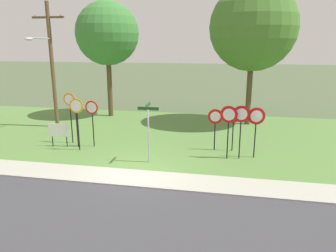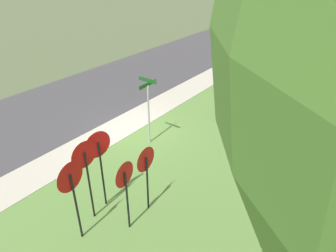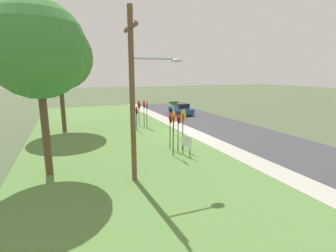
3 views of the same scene
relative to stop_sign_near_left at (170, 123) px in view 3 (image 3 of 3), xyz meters
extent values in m
plane|color=#4C5B3D|center=(3.11, -2.72, -1.82)|extent=(160.00, 160.00, 0.00)
cube|color=#3D3D42|center=(3.11, -7.52, -1.82)|extent=(44.00, 6.40, 0.01)
cube|color=#ADAA9E|center=(3.11, -3.52, -1.79)|extent=(44.00, 1.60, 0.06)
cube|color=#567F3D|center=(3.11, 3.28, -1.80)|extent=(44.00, 12.00, 0.04)
cylinder|color=black|center=(0.00, 0.03, -0.70)|extent=(0.06, 0.06, 2.17)
cylinder|color=red|center=(0.00, -0.01, 0.33)|extent=(0.69, 0.04, 0.69)
cylinder|color=white|center=(0.00, -0.03, 0.33)|extent=(0.54, 0.02, 0.54)
cylinder|color=black|center=(-0.48, -0.68, -0.60)|extent=(0.06, 0.06, 2.37)
cylinder|color=gold|center=(-0.48, -0.72, 0.53)|extent=(0.73, 0.03, 0.73)
cylinder|color=white|center=(-0.48, -0.74, 0.53)|extent=(0.57, 0.01, 0.57)
cylinder|color=black|center=(-1.42, 0.40, -0.54)|extent=(0.06, 0.06, 2.48)
cylinder|color=orange|center=(-1.42, 0.36, 0.65)|extent=(0.69, 0.11, 0.70)
cylinder|color=white|center=(-1.42, 0.34, 0.65)|extent=(0.54, 0.08, 0.54)
cylinder|color=black|center=(-0.79, -0.20, -0.68)|extent=(0.06, 0.06, 2.20)
cylinder|color=red|center=(-0.79, -0.24, 0.38)|extent=(0.62, 0.03, 0.62)
cylinder|color=white|center=(-0.79, -0.26, 0.38)|extent=(0.48, 0.01, 0.48)
cylinder|color=black|center=(6.96, -0.50, -0.67)|extent=(0.06, 0.06, 2.23)
cone|color=red|center=(6.96, -0.54, 0.36)|extent=(0.80, 0.16, 0.81)
cone|color=silver|center=(6.96, -0.56, 0.36)|extent=(0.55, 0.10, 0.55)
cylinder|color=black|center=(7.52, -0.39, -0.66)|extent=(0.06, 0.06, 2.24)
cone|color=red|center=(7.52, -0.43, 0.38)|extent=(0.79, 0.06, 0.79)
cone|color=white|center=(7.52, -0.45, 0.38)|extent=(0.54, 0.04, 0.54)
cylinder|color=black|center=(6.30, 0.65, -0.86)|extent=(0.06, 0.06, 1.84)
cone|color=red|center=(6.30, 0.61, -0.01)|extent=(0.75, 0.05, 0.75)
cone|color=white|center=(6.30, 0.59, -0.01)|extent=(0.51, 0.03, 0.51)
cylinder|color=black|center=(7.20, 0.71, -0.83)|extent=(0.06, 0.06, 1.90)
cone|color=red|center=(7.20, 0.67, 0.05)|extent=(0.72, 0.10, 0.72)
cone|color=silver|center=(7.20, 0.65, 0.05)|extent=(0.49, 0.07, 0.49)
cylinder|color=black|center=(8.22, -0.09, -0.73)|extent=(0.06, 0.06, 2.11)
cone|color=red|center=(8.22, -0.13, 0.25)|extent=(0.81, 0.11, 0.81)
cone|color=white|center=(8.22, -0.15, 0.25)|extent=(0.55, 0.07, 0.55)
cylinder|color=#9EA0A8|center=(3.44, -1.70, -0.56)|extent=(0.07, 0.07, 2.44)
cylinder|color=#9EA0A8|center=(3.44, -1.70, 0.67)|extent=(0.09, 0.09, 0.03)
cube|color=#19511E|center=(3.44, -1.70, 0.73)|extent=(0.96, 0.03, 0.15)
cube|color=#19511E|center=(3.44, -1.70, 0.90)|extent=(0.03, 0.82, 0.15)
cylinder|color=brown|center=(-4.11, 3.53, 2.12)|extent=(0.24, 0.24, 7.79)
cube|color=brown|center=(-4.11, 3.53, 5.08)|extent=(2.10, 0.12, 0.12)
cylinder|color=gray|center=(-4.96, 3.53, 5.18)|extent=(0.09, 0.09, 0.10)
cylinder|color=gray|center=(-3.26, 3.53, 5.18)|extent=(0.09, 0.09, 0.10)
cylinder|color=#9EA0A8|center=(-4.11, 2.45, 3.83)|extent=(0.08, 2.16, 0.08)
ellipsoid|color=#B7B7BC|center=(-4.11, 1.37, 3.77)|extent=(0.40, 0.56, 0.18)
cylinder|color=black|center=(-2.16, -0.39, -1.51)|extent=(0.05, 0.05, 0.55)
cylinder|color=black|center=(-1.39, -0.28, -1.51)|extent=(0.05, 0.05, 0.55)
cube|color=white|center=(-1.77, -0.33, -0.88)|extent=(1.09, 0.18, 0.70)
cylinder|color=brown|center=(-1.83, 7.33, 0.67)|extent=(0.36, 0.36, 4.90)
sphere|color=#3D7F38|center=(-1.83, 7.33, 4.24)|extent=(4.51, 4.51, 4.51)
cylinder|color=brown|center=(8.22, 6.63, 0.69)|extent=(0.36, 0.36, 4.93)
sphere|color=#47752D|center=(8.22, 6.63, 4.54)|extent=(5.54, 5.54, 5.54)
cube|color=#1E4C8C|center=(13.42, -6.89, -1.32)|extent=(4.21, 1.75, 0.68)
cube|color=black|center=(13.42, -6.89, -0.70)|extent=(2.11, 1.47, 0.56)
cylinder|color=black|center=(14.73, -6.05, -1.51)|extent=(0.60, 0.19, 0.60)
cylinder|color=black|center=(14.71, -7.77, -1.51)|extent=(0.60, 0.19, 0.60)
cylinder|color=black|center=(12.13, -6.02, -1.51)|extent=(0.60, 0.19, 0.60)
cylinder|color=black|center=(12.11, -7.74, -1.51)|extent=(0.60, 0.19, 0.60)
camera|label=1|loc=(6.92, -15.04, 3.48)|focal=33.99mm
camera|label=2|loc=(11.49, 5.30, 4.96)|focal=32.93mm
camera|label=3|loc=(-15.23, 6.24, 3.17)|focal=27.15mm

